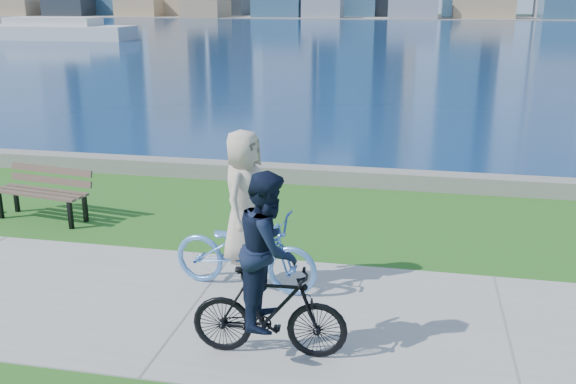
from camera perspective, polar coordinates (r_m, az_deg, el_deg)
name	(u,v)px	position (r m, az deg, el deg)	size (l,w,h in m)	color
ground	(194,306)	(8.76, -8.36, -10.01)	(320.00, 320.00, 0.00)	#1E5616
concrete_path	(194,305)	(8.76, -8.36, -9.95)	(80.00, 3.50, 0.02)	gray
seawall	(288,173)	(14.30, -0.01, 1.66)	(90.00, 0.50, 0.35)	slate
bay_water	(400,32)	(79.46, 9.92, 13.86)	(320.00, 131.00, 0.01)	navy
far_shore	(411,17)	(137.39, 10.86, 15.03)	(320.00, 30.00, 0.12)	gray
ferry_near	(54,30)	(67.50, -20.08, 13.34)	(15.42, 4.40, 2.09)	silver
park_bench	(44,189)	(12.60, -20.86, 0.29)	(1.89, 0.91, 0.94)	black
cyclist_woman	(245,231)	(8.84, -3.88, -3.52)	(0.98, 2.17, 2.26)	#5D95E2
cyclist_man	(269,281)	(7.16, -1.70, -7.93)	(0.71, 1.80, 2.17)	black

